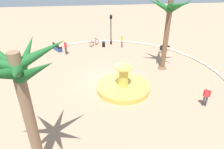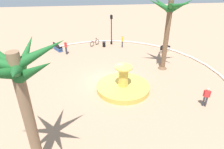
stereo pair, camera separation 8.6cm
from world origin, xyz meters
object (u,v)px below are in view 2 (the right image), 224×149
(bench_east, at_px, (165,50))
(trash_bin, at_px, (104,44))
(bench_west, at_px, (58,48))
(person_pedestrian_stroll, at_px, (66,47))
(lamppost, at_px, (111,27))
(person_cyclist_photo, at_px, (206,96))
(person_cyclist_helmet, at_px, (122,41))
(fountain, at_px, (123,87))
(palm_tree_by_curb, at_px, (169,19))
(bicycle_red_frame, at_px, (95,43))
(palm_tree_near_fountain, at_px, (20,86))

(bench_east, xyz_separation_m, trash_bin, (7.42, -2.81, 0.04))
(bench_west, relative_size, person_pedestrian_stroll, 0.96)
(lamppost, bearing_deg, person_cyclist_photo, 111.23)
(person_pedestrian_stroll, bearing_deg, person_cyclist_helmet, -167.92)
(lamppost, xyz_separation_m, trash_bin, (1.09, 0.91, -2.00))
(fountain, xyz_separation_m, palm_tree_by_curb, (-4.81, -3.59, 4.94))
(trash_bin, bearing_deg, bench_west, 6.69)
(bench_west, xyz_separation_m, person_cyclist_helmet, (-8.35, -0.27, 0.57))
(fountain, relative_size, person_pedestrian_stroll, 2.76)
(person_cyclist_photo, bearing_deg, bicycle_red_frame, -60.92)
(palm_tree_by_curb, xyz_separation_m, person_pedestrian_stroll, (10.42, -5.14, -4.31))
(lamppost, relative_size, bicycle_red_frame, 3.18)
(bicycle_red_frame, bearing_deg, palm_tree_near_fountain, 78.42)
(palm_tree_by_curb, relative_size, person_pedestrian_stroll, 4.28)
(bench_east, relative_size, person_cyclist_helmet, 0.95)
(palm_tree_near_fountain, relative_size, lamppost, 1.72)
(bicycle_red_frame, relative_size, person_cyclist_photo, 0.77)
(fountain, height_order, bench_west, fountain)
(bench_east, bearing_deg, trash_bin, -20.74)
(palm_tree_by_curb, distance_m, bench_west, 14.13)
(trash_bin, bearing_deg, bicycle_red_frame, -28.03)
(lamppost, xyz_separation_m, bicycle_red_frame, (2.31, 0.26, -2.01))
(palm_tree_by_curb, relative_size, bench_west, 4.48)
(bicycle_red_frame, bearing_deg, trash_bin, 151.97)
(palm_tree_near_fountain, xyz_separation_m, person_cyclist_helmet, (-7.38, -17.31, -4.24))
(person_pedestrian_stroll, bearing_deg, palm_tree_near_fountain, 89.27)
(palm_tree_near_fountain, relative_size, palm_tree_by_curb, 0.97)
(person_pedestrian_stroll, bearing_deg, fountain, 122.75)
(trash_bin, xyz_separation_m, person_pedestrian_stroll, (4.78, 1.96, 0.56))
(bench_west, bearing_deg, person_pedestrian_stroll, 132.89)
(bench_east, xyz_separation_m, person_pedestrian_stroll, (12.20, -0.85, 0.60))
(bicycle_red_frame, bearing_deg, fountain, 100.26)
(fountain, relative_size, trash_bin, 6.37)
(bench_west, bearing_deg, person_cyclist_photo, 134.34)
(bicycle_red_frame, relative_size, person_cyclist_helmet, 0.78)
(bench_east, height_order, lamppost, lamppost)
(palm_tree_by_curb, bearing_deg, lamppost, -60.40)
(trash_bin, height_order, bicycle_red_frame, bicycle_red_frame)
(fountain, distance_m, person_cyclist_helmet, 10.40)
(fountain, distance_m, person_pedestrian_stroll, 10.40)
(palm_tree_near_fountain, xyz_separation_m, trash_bin, (-4.98, -17.74, -4.78))
(trash_bin, relative_size, person_cyclist_helmet, 0.45)
(palm_tree_by_curb, xyz_separation_m, trash_bin, (5.64, -7.10, -4.88))
(trash_bin, bearing_deg, palm_tree_near_fountain, 74.32)
(trash_bin, xyz_separation_m, person_cyclist_photo, (-6.78, 13.72, 0.54))
(palm_tree_near_fountain, bearing_deg, person_cyclist_helmet, -113.08)
(bench_west, relative_size, person_cyclist_photo, 0.97)
(palm_tree_by_curb, relative_size, lamppost, 1.77)
(person_cyclist_photo, bearing_deg, lamppost, -68.77)
(lamppost, relative_size, person_pedestrian_stroll, 2.42)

